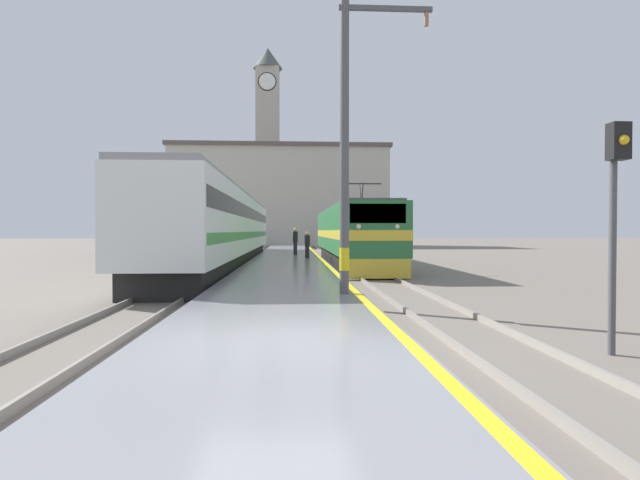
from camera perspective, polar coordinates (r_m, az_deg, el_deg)
The scene contains 12 objects.
ground_plane at distance 37.64m, azimuth -3.60°, elevation -2.07°, with size 200.00×200.00×0.00m, color #70665B.
platform at distance 32.63m, azimuth -3.66°, elevation -2.19°, with size 4.22×140.00×0.42m.
rail_track_near at distance 32.83m, azimuth 2.93°, elevation -2.48°, with size 2.83×140.00×0.16m.
rail_track_far at distance 32.87m, azimuth -9.88°, elevation -2.49°, with size 2.83×140.00×0.16m.
locomotive_train at distance 30.10m, azimuth 3.48°, elevation 0.56°, with size 2.92×19.57×4.47m.
passenger_train at distance 29.68m, azimuth -10.60°, elevation 1.39°, with size 2.92×31.57×4.16m.
catenary_mast at distance 13.23m, azimuth 3.20°, elevation 11.82°, with size 2.44×0.26×8.21m.
person_on_platform at distance 29.85m, azimuth -1.47°, elevation -0.49°, with size 0.34×0.34×1.59m.
second_waiting_passenger at distance 34.06m, azimuth -2.84°, elevation -0.07°, with size 0.34×0.34×1.83m.
clock_tower at distance 76.40m, azimuth -5.98°, elevation 11.14°, with size 4.30×4.30×29.36m.
station_building at distance 68.38m, azimuth -4.59°, elevation 4.97°, with size 29.11×9.48×13.41m.
signal_post at distance 9.47m, azimuth 30.70°, elevation 3.99°, with size 0.30×0.39×3.80m.
Camera 1 is at (0.26, -7.58, 2.05)m, focal length 28.00 mm.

